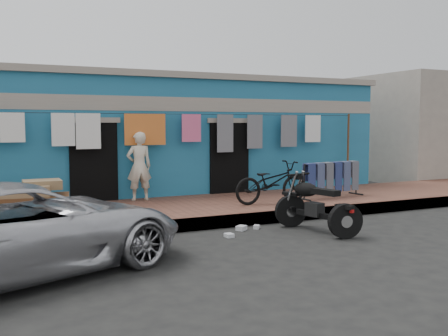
# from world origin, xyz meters

# --- Properties ---
(ground) EXTENTS (80.00, 80.00, 0.00)m
(ground) POSITION_xyz_m (0.00, 0.00, 0.00)
(ground) COLOR black
(ground) RESTS_ON ground
(sidewalk) EXTENTS (28.00, 3.00, 0.25)m
(sidewalk) POSITION_xyz_m (0.00, 3.00, 0.12)
(sidewalk) COLOR brown
(sidewalk) RESTS_ON ground
(curb) EXTENTS (28.00, 0.10, 0.25)m
(curb) POSITION_xyz_m (0.00, 1.55, 0.12)
(curb) COLOR gray
(curb) RESTS_ON ground
(building) EXTENTS (12.20, 5.20, 3.36)m
(building) POSITION_xyz_m (-0.00, 6.99, 1.69)
(building) COLOR #1F5F84
(building) RESTS_ON ground
(neighbor_right) EXTENTS (6.00, 5.00, 3.80)m
(neighbor_right) POSITION_xyz_m (11.00, 7.00, 1.90)
(neighbor_right) COLOR #9E9384
(neighbor_right) RESTS_ON ground
(clothesline) EXTENTS (10.06, 0.06, 2.10)m
(clothesline) POSITION_xyz_m (-0.42, 4.25, 1.82)
(clothesline) COLOR brown
(clothesline) RESTS_ON sidewalk
(car) EXTENTS (5.15, 3.69, 1.32)m
(car) POSITION_xyz_m (-4.01, -0.12, 0.66)
(car) COLOR silver
(car) RESTS_ON ground
(seated_person) EXTENTS (0.59, 0.40, 1.63)m
(seated_person) POSITION_xyz_m (-1.21, 4.16, 1.06)
(seated_person) COLOR beige
(seated_person) RESTS_ON sidewalk
(bicycle) EXTENTS (1.82, 0.65, 1.17)m
(bicycle) POSITION_xyz_m (1.41, 2.48, 0.84)
(bicycle) COLOR black
(bicycle) RESTS_ON sidewalk
(motorcycle) EXTENTS (1.38, 1.97, 1.09)m
(motorcycle) POSITION_xyz_m (1.21, 0.44, 0.55)
(motorcycle) COLOR black
(motorcycle) RESTS_ON ground
(charpoy) EXTENTS (2.18, 1.42, 0.66)m
(charpoy) POSITION_xyz_m (-3.87, 3.23, 0.58)
(charpoy) COLOR brown
(charpoy) RESTS_ON sidewalk
(jeans_rack) EXTENTS (1.97, 0.89, 0.90)m
(jeans_rack) POSITION_xyz_m (3.26, 2.71, 0.70)
(jeans_rack) COLOR black
(jeans_rack) RESTS_ON sidewalk
(litter_a) EXTENTS (0.25, 0.24, 0.09)m
(litter_a) POSITION_xyz_m (0.00, 1.20, 0.04)
(litter_a) COLOR silver
(litter_a) RESTS_ON ground
(litter_b) EXTENTS (0.17, 0.18, 0.07)m
(litter_b) POSITION_xyz_m (0.34, 1.20, 0.04)
(litter_b) COLOR silver
(litter_b) RESTS_ON ground
(litter_c) EXTENTS (0.15, 0.18, 0.07)m
(litter_c) POSITION_xyz_m (-0.47, 0.76, 0.03)
(litter_c) COLOR silver
(litter_c) RESTS_ON ground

